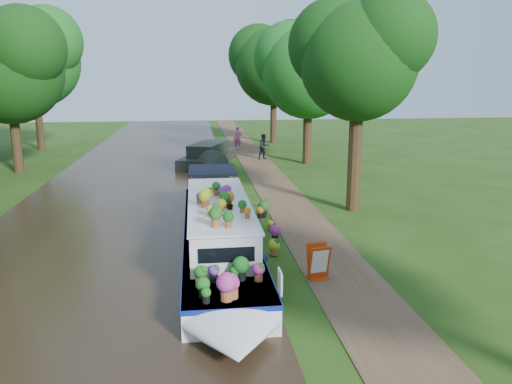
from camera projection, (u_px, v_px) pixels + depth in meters
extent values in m
plane|color=#203F0F|center=(278.00, 234.00, 18.33)|extent=(100.00, 100.00, 0.00)
cube|color=black|center=(110.00, 241.00, 17.60)|extent=(10.00, 100.00, 0.02)
cube|color=brown|center=(310.00, 233.00, 18.47)|extent=(2.20, 100.00, 0.03)
cube|color=silver|center=(218.00, 238.00, 16.64)|extent=(2.20, 12.00, 0.75)
cube|color=navy|center=(218.00, 229.00, 16.57)|extent=(2.24, 12.04, 0.12)
cube|color=silver|center=(219.00, 219.00, 15.67)|extent=(1.80, 7.00, 1.05)
cube|color=silver|center=(219.00, 202.00, 15.54)|extent=(1.90, 7.10, 0.06)
cube|color=black|center=(248.00, 215.00, 15.76)|extent=(0.03, 6.40, 0.38)
cube|color=black|center=(190.00, 217.00, 15.54)|extent=(0.03, 6.40, 0.38)
cube|color=black|center=(212.00, 170.00, 20.46)|extent=(1.90, 2.40, 0.10)
cube|color=white|center=(280.00, 282.00, 11.41)|extent=(0.04, 0.45, 0.55)
imported|color=#155119|center=(214.00, 209.00, 13.65)|extent=(0.22, 0.27, 0.45)
imported|color=#155119|center=(230.00, 204.00, 14.48)|extent=(0.22, 0.22, 0.34)
cylinder|color=black|center=(355.00, 158.00, 21.18)|extent=(0.56, 0.56, 4.55)
sphere|color=black|center=(359.00, 62.00, 20.29)|extent=(4.80, 4.80, 4.80)
sphere|color=black|center=(390.00, 36.00, 19.50)|extent=(3.60, 3.60, 3.60)
sphere|color=black|center=(334.00, 45.00, 20.84)|extent=(3.84, 3.84, 3.84)
cylinder|color=black|center=(307.00, 135.00, 32.94)|extent=(0.56, 0.56, 3.85)
sphere|color=#155119|center=(309.00, 72.00, 32.04)|extent=(6.00, 6.00, 6.00)
sphere|color=#155119|center=(331.00, 52.00, 31.05)|extent=(4.50, 4.50, 4.50)
sphere|color=#155119|center=(290.00, 58.00, 32.73)|extent=(4.80, 4.80, 4.80)
cylinder|color=black|center=(273.00, 119.00, 43.48)|extent=(0.56, 0.56, 4.20)
sphere|color=black|center=(274.00, 67.00, 42.49)|extent=(6.60, 6.60, 6.60)
sphere|color=black|center=(292.00, 50.00, 41.39)|extent=(4.95, 4.95, 4.95)
sphere|color=black|center=(259.00, 55.00, 43.24)|extent=(5.28, 5.28, 5.28)
cylinder|color=black|center=(16.00, 141.00, 29.79)|extent=(0.56, 0.56, 3.85)
sphere|color=black|center=(9.00, 70.00, 28.87)|extent=(6.20, 6.20, 6.20)
sphere|color=black|center=(24.00, 47.00, 27.84)|extent=(4.65, 4.65, 4.65)
cylinder|color=black|center=(39.00, 122.00, 39.21)|extent=(0.56, 0.56, 4.38)
sphere|color=#155119|center=(33.00, 61.00, 38.17)|extent=(7.00, 7.00, 7.00)
sphere|color=#155119|center=(47.00, 41.00, 37.01)|extent=(5.25, 5.25, 5.25)
sphere|color=#155119|center=(20.00, 48.00, 38.97)|extent=(5.60, 5.60, 5.60)
cube|color=black|center=(209.00, 158.00, 33.31)|extent=(4.28, 6.95, 0.66)
cube|color=black|center=(209.00, 149.00, 32.62)|extent=(2.90, 4.20, 0.77)
cube|color=red|center=(318.00, 277.00, 14.27)|extent=(0.62, 0.54, 0.03)
cube|color=red|center=(319.00, 263.00, 14.04)|extent=(0.66, 0.35, 0.99)
cube|color=red|center=(317.00, 260.00, 14.28)|extent=(0.66, 0.35, 0.99)
cube|color=white|center=(320.00, 262.00, 13.99)|extent=(0.50, 0.25, 0.69)
imported|color=#D95975|center=(238.00, 138.00, 39.51)|extent=(0.77, 0.65, 1.80)
imported|color=black|center=(264.00, 147.00, 34.78)|extent=(1.04, 0.94, 1.75)
imported|color=#1C5E20|center=(264.00, 203.00, 21.98)|extent=(0.44, 0.40, 0.43)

